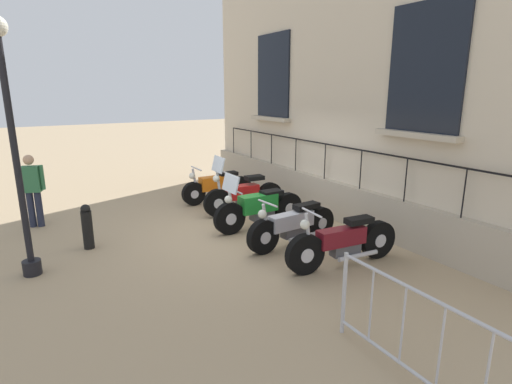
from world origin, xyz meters
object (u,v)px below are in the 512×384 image
(motorcycle_maroon, at_px, (343,243))
(pedestrian_standing, at_px, (32,187))
(motorcycle_orange, at_px, (218,187))
(motorcycle_red, at_px, (243,195))
(crowd_barrier, at_px, (421,338))
(bollard, at_px, (87,226))
(motorcycle_green, at_px, (259,208))
(motorcycle_silver, at_px, (293,226))
(lamppost, at_px, (14,147))

(motorcycle_maroon, xyz_separation_m, pedestrian_standing, (4.34, -4.91, 0.47))
(motorcycle_orange, bearing_deg, pedestrian_standing, -2.60)
(motorcycle_maroon, height_order, pedestrian_standing, pedestrian_standing)
(motorcycle_red, height_order, motorcycle_maroon, motorcycle_red)
(motorcycle_red, xyz_separation_m, crowd_barrier, (1.37, 6.04, 0.12))
(motorcycle_maroon, relative_size, bollard, 2.55)
(motorcycle_red, bearing_deg, motorcycle_maroon, 89.76)
(motorcycle_orange, height_order, motorcycle_green, motorcycle_green)
(motorcycle_red, height_order, motorcycle_green, motorcycle_red)
(motorcycle_silver, xyz_separation_m, crowd_barrier, (1.17, 3.74, 0.18))
(bollard, bearing_deg, motorcycle_orange, -153.82)
(pedestrian_standing, bearing_deg, crowd_barrier, 111.80)
(motorcycle_orange, relative_size, motorcycle_maroon, 0.91)
(crowd_barrier, bearing_deg, motorcycle_red, -102.76)
(motorcycle_orange, bearing_deg, bollard, 26.18)
(motorcycle_silver, xyz_separation_m, motorcycle_maroon, (-0.18, 1.18, 0.02))
(motorcycle_red, bearing_deg, crowd_barrier, 77.24)
(bollard, height_order, pedestrian_standing, pedestrian_standing)
(motorcycle_maroon, bearing_deg, bollard, -40.06)
(motorcycle_green, relative_size, crowd_barrier, 0.96)
(crowd_barrier, relative_size, pedestrian_standing, 1.42)
(motorcycle_orange, xyz_separation_m, motorcycle_green, (0.15, 2.37, 0.05))
(motorcycle_green, relative_size, lamppost, 0.55)
(motorcycle_red, bearing_deg, pedestrian_standing, -18.15)
(motorcycle_red, xyz_separation_m, motorcycle_silver, (0.20, 2.30, -0.06))
(motorcycle_red, height_order, motorcycle_silver, motorcycle_red)
(motorcycle_green, bearing_deg, pedestrian_standing, -32.01)
(motorcycle_maroon, bearing_deg, motorcycle_red, -90.24)
(motorcycle_orange, xyz_separation_m, bollard, (3.49, 1.71, 0.03))
(motorcycle_red, relative_size, bollard, 2.42)
(motorcycle_green, relative_size, pedestrian_standing, 1.37)
(motorcycle_silver, distance_m, pedestrian_standing, 5.61)
(motorcycle_maroon, relative_size, lamppost, 0.56)
(motorcycle_maroon, xyz_separation_m, lamppost, (4.54, -2.29, 1.66))
(lamppost, bearing_deg, bollard, -143.86)
(motorcycle_red, bearing_deg, motorcycle_silver, 85.11)
(motorcycle_green, bearing_deg, crowd_barrier, 77.11)
(bollard, relative_size, pedestrian_standing, 0.54)
(motorcycle_green, distance_m, bollard, 3.40)
(motorcycle_green, xyz_separation_m, crowd_barrier, (1.12, 4.90, 0.12))
(motorcycle_maroon, relative_size, crowd_barrier, 0.98)
(bollard, distance_m, pedestrian_standing, 2.11)
(motorcycle_orange, bearing_deg, motorcycle_green, 86.42)
(motorcycle_orange, bearing_deg, motorcycle_silver, 88.40)
(pedestrian_standing, bearing_deg, motorcycle_red, 161.85)
(motorcycle_maroon, bearing_deg, motorcycle_silver, -81.22)
(lamppost, distance_m, pedestrian_standing, 2.88)
(motorcycle_silver, height_order, bollard, motorcycle_silver)
(motorcycle_orange, height_order, crowd_barrier, crowd_barrier)
(lamppost, bearing_deg, motorcycle_orange, -151.47)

